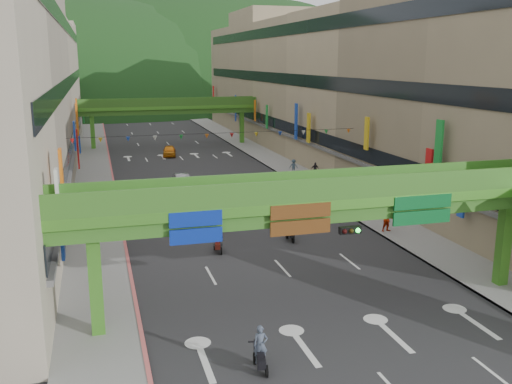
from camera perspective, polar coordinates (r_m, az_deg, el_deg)
The scene contains 23 objects.
ground at distance 25.44m, azimuth 11.58°, elevation -16.74°, with size 320.00×320.00×0.00m, color black.
road_slab at distance 71.36m, azimuth -7.00°, elevation 2.86°, with size 18.00×140.00×0.02m, color #28282B.
sidewalk_left at distance 70.56m, azimuth -15.87°, elevation 2.40°, with size 4.00×140.00×0.15m, color gray.
sidewalk_right at distance 73.78m, azimuth 1.48°, elevation 3.34°, with size 4.00×140.00×0.15m, color gray.
curb_left at distance 70.57m, azimuth -14.33°, elevation 2.50°, with size 0.20×140.00×0.18m, color #CC5959.
curb_right at distance 73.24m, azimuth 0.05°, elevation 3.29°, with size 0.20×140.00×0.18m, color gray.
building_row_left at distance 70.02m, azimuth -22.94°, elevation 9.54°, with size 12.80×95.00×19.00m.
building_row_right at distance 75.52m, azimuth 7.38°, elevation 10.63°, with size 12.80×95.00×19.00m.
overpass_near at distance 28.33m, azimuth 8.79°, elevation -2.08°, with size 28.00×12.27×7.10m.
overpass_far at distance 85.41m, azimuth -8.68°, elevation 8.13°, with size 28.00×2.20×7.10m.
hill_left at distance 179.94m, azimuth -17.33°, elevation 8.49°, with size 168.00×140.00×112.00m, color #1C4419.
hill_right at distance 202.98m, azimuth -5.71°, elevation 9.47°, with size 208.00×176.00×128.00m, color #1C4419.
bunting_string at distance 50.99m, azimuth -3.68°, elevation 5.64°, with size 26.00×0.36×0.47m.
scooter_rider_near at distance 24.27m, azimuth 0.45°, elevation -15.54°, with size 0.71×1.59×1.98m.
scooter_rider_mid at distance 40.34m, azimuth 3.43°, elevation -3.35°, with size 0.96×1.60×2.20m.
scooter_rider_left at distance 43.62m, azimuth -3.77°, elevation -2.25°, with size 1.07×1.58×2.05m.
scooter_rider_far at distance 38.06m, azimuth -3.85°, elevation -4.61°, with size 0.89×1.58×1.98m.
parked_scooter_row at distance 53.37m, azimuth 4.80°, elevation 0.02°, with size 1.60×9.35×1.08m.
car_silver at distance 57.80m, azimuth -7.38°, elevation 1.10°, with size 1.39×4.00×1.32m, color #9B9DA2.
car_yellow at distance 76.96m, azimuth -8.67°, elevation 4.08°, with size 1.66×4.13×1.41m, color orange.
pedestrian_red at distance 43.18m, azimuth 13.07°, elevation -2.89°, with size 0.88×0.69×1.82m, color #AF2107.
pedestrian_dark at distance 62.48m, azimuth 5.92°, elevation 2.14°, with size 0.89×0.37×1.53m, color black.
pedestrian_blue at distance 64.20m, azimuth 3.79°, elevation 2.47°, with size 0.71×0.46×1.52m, color #354A5A.
Camera 1 is at (-10.57, -19.45, 12.53)m, focal length 40.00 mm.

